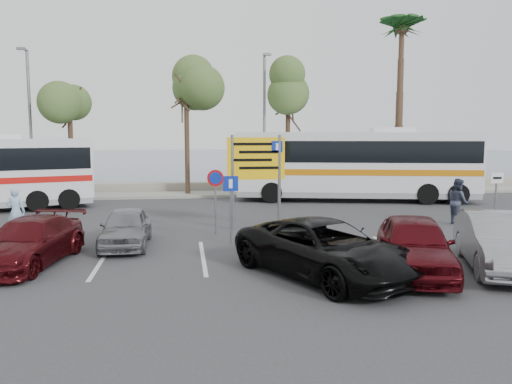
{
  "coord_description": "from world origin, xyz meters",
  "views": [
    {
      "loc": [
        -1.73,
        -15.47,
        3.61
      ],
      "look_at": [
        0.97,
        3.0,
        1.45
      ],
      "focal_mm": 35.0,
      "sensor_mm": 36.0,
      "label": 1
    }
  ],
  "objects": [
    {
      "name": "ground",
      "position": [
        0.0,
        0.0,
        0.0
      ],
      "size": [
        120.0,
        120.0,
        0.0
      ],
      "primitive_type": "plane",
      "color": "#333335",
      "rests_on": "ground"
    },
    {
      "name": "kerb_strip",
      "position": [
        0.0,
        14.0,
        0.07
      ],
      "size": [
        44.0,
        2.4,
        0.15
      ],
      "primitive_type": "cube",
      "color": "gray",
      "rests_on": "ground"
    },
    {
      "name": "seawall",
      "position": [
        0.0,
        16.0,
        0.3
      ],
      "size": [
        48.0,
        0.8,
        0.6
      ],
      "primitive_type": "cube",
      "color": "gray",
      "rests_on": "ground"
    },
    {
      "name": "sea",
      "position": [
        0.0,
        60.0,
        0.01
      ],
      "size": [
        140.0,
        140.0,
        0.0
      ],
      "primitive_type": "plane",
      "color": "#3F5265",
      "rests_on": "ground"
    },
    {
      "name": "tree_left",
      "position": [
        -8.0,
        14.0,
        6.0
      ],
      "size": [
        3.2,
        3.2,
        7.2
      ],
      "color": "#382619",
      "rests_on": "kerb_strip"
    },
    {
      "name": "tree_mid",
      "position": [
        -1.5,
        14.0,
        6.65
      ],
      "size": [
        3.2,
        3.2,
        8.0
      ],
      "color": "#382619",
      "rests_on": "kerb_strip"
    },
    {
      "name": "tree_right",
      "position": [
        4.5,
        14.0,
        6.17
      ],
      "size": [
        3.2,
        3.2,
        7.4
      ],
      "color": "#382619",
      "rests_on": "kerb_strip"
    },
    {
      "name": "palm_tree",
      "position": [
        11.5,
        14.0,
        9.87
      ],
      "size": [
        4.8,
        4.8,
        11.2
      ],
      "color": "#382619",
      "rests_on": "kerb_strip"
    },
    {
      "name": "street_lamp_left",
      "position": [
        -10.0,
        13.52,
        4.6
      ],
      "size": [
        0.45,
        1.15,
        8.01
      ],
      "color": "slate",
      "rests_on": "kerb_strip"
    },
    {
      "name": "street_lamp_right",
      "position": [
        3.0,
        13.52,
        4.6
      ],
      "size": [
        0.45,
        1.15,
        8.01
      ],
      "color": "slate",
      "rests_on": "kerb_strip"
    },
    {
      "name": "direction_sign",
      "position": [
        1.0,
        3.2,
        2.43
      ],
      "size": [
        2.2,
        0.12,
        3.6
      ],
      "color": "slate",
      "rests_on": "ground"
    },
    {
      "name": "sign_no_stop",
      "position": [
        -0.6,
        2.38,
        1.58
      ],
      "size": [
        0.6,
        0.08,
        2.35
      ],
      "color": "slate",
      "rests_on": "ground"
    },
    {
      "name": "sign_parking",
      "position": [
        -0.2,
        0.79,
        1.47
      ],
      "size": [
        0.5,
        0.07,
        2.25
      ],
      "color": "slate",
      "rests_on": "ground"
    },
    {
      "name": "sign_taxi",
      "position": [
        9.8,
        1.49,
        1.42
      ],
      "size": [
        0.5,
        0.07,
        2.2
      ],
      "color": "slate",
      "rests_on": "ground"
    },
    {
      "name": "lane_markings",
      "position": [
        -1.14,
        -1.0,
        0.0
      ],
      "size": [
        12.02,
        4.2,
        0.01
      ],
      "primitive_type": null,
      "color": "silver",
      "rests_on": "ground"
    },
    {
      "name": "coach_bus_right",
      "position": [
        7.5,
        10.5,
        1.85
      ],
      "size": [
        13.05,
        5.49,
        3.98
      ],
      "color": "silver",
      "rests_on": "ground"
    },
    {
      "name": "car_silver_a",
      "position": [
        -3.6,
        0.82,
        0.62
      ],
      "size": [
        1.51,
        3.65,
        1.24
      ],
      "primitive_type": "imported",
      "rotation": [
        0.0,
        0.0,
        -0.01
      ],
      "color": "gray",
      "rests_on": "ground"
    },
    {
      "name": "car_maroon",
      "position": [
        -6.0,
        -1.16,
        0.65
      ],
      "size": [
        2.66,
        4.72,
        1.29
      ],
      "primitive_type": "imported",
      "rotation": [
        0.0,
        0.0,
        -0.2
      ],
      "color": "#490C10",
      "rests_on": "ground"
    },
    {
      "name": "car_red",
      "position": [
        4.17,
        -3.5,
        0.76
      ],
      "size": [
        3.12,
        4.78,
        1.51
      ],
      "primitive_type": "imported",
      "rotation": [
        0.0,
        0.0,
        -0.33
      ],
      "color": "#4A0A10",
      "rests_on": "ground"
    },
    {
      "name": "suv_black",
      "position": [
        1.77,
        -3.5,
        0.73
      ],
      "size": [
        4.52,
        5.74,
        1.45
      ],
      "primitive_type": "imported",
      "rotation": [
        0.0,
        0.0,
        0.47
      ],
      "color": "black",
      "rests_on": "ground"
    },
    {
      "name": "car_silver_b",
      "position": [
        6.57,
        -3.5,
        0.76
      ],
      "size": [
        3.14,
        4.87,
        1.52
      ],
      "primitive_type": "imported",
      "rotation": [
        0.0,
        0.0,
        -0.37
      ],
      "color": "gray",
      "rests_on": "ground"
    },
    {
      "name": "pedestrian_near",
      "position": [
        -7.66,
        3.11,
        0.87
      ],
      "size": [
        0.66,
        0.45,
        1.74
      ],
      "primitive_type": "imported",
      "rotation": [
        0.0,
        0.0,
        3.09
      ],
      "color": "#98BADE",
      "rests_on": "ground"
    },
    {
      "name": "pedestrian_far",
      "position": [
        9.21,
        3.05,
        0.93
      ],
      "size": [
        0.77,
        0.95,
        1.85
      ],
      "primitive_type": "imported",
      "rotation": [
        0.0,
        0.0,
        1.49
      ],
      "color": "#373D53",
      "rests_on": "ground"
    }
  ]
}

